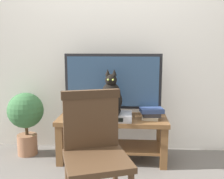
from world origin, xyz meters
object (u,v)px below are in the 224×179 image
at_px(cat, 111,97).
at_px(wooden_chair, 94,146).
at_px(potted_plant, 26,116).
at_px(tv_stand, 112,130).
at_px(media_box, 111,116).
at_px(book_stack, 151,113).
at_px(tv, 113,83).

distance_m(cat, wooden_chair, 0.89).
distance_m(wooden_chair, potted_plant, 1.39).
bearing_deg(cat, tv_stand, 88.83).
height_order(tv_stand, media_box, media_box).
bearing_deg(cat, wooden_chair, -93.27).
xyz_separation_m(media_box, wooden_chair, (-0.05, -0.88, 0.03)).
relative_size(media_box, book_stack, 1.63).
xyz_separation_m(book_stack, potted_plant, (-1.36, 0.10, -0.08)).
relative_size(tv_stand, potted_plant, 1.62).
bearing_deg(tv, potted_plant, -178.35).
height_order(wooden_chair, potted_plant, wooden_chair).
xyz_separation_m(tv_stand, potted_plant, (-0.96, 0.07, 0.12)).
relative_size(tv, potted_plant, 1.46).
height_order(wooden_chair, book_stack, wooden_chair).
relative_size(wooden_chair, book_stack, 3.57).
bearing_deg(media_box, book_stack, 9.19).
bearing_deg(media_box, tv, 88.98).
distance_m(tv, media_box, 0.36).
bearing_deg(book_stack, media_box, -170.81).
bearing_deg(tv, wooden_chair, -92.76).
distance_m(cat, potted_plant, 1.01).
height_order(tv, cat, tv).
bearing_deg(tv_stand, potted_plant, 175.97).
bearing_deg(tv, tv_stand, -90.01).
distance_m(media_box, wooden_chair, 0.88).
bearing_deg(book_stack, potted_plant, 175.78).
xyz_separation_m(cat, potted_plant, (-0.96, 0.18, -0.26)).
bearing_deg(tv, book_stack, -17.75).
bearing_deg(media_box, wooden_chair, -93.15).
bearing_deg(media_box, cat, -85.36).
xyz_separation_m(wooden_chair, potted_plant, (-0.91, 1.05, -0.09)).
bearing_deg(potted_plant, media_box, -9.82).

